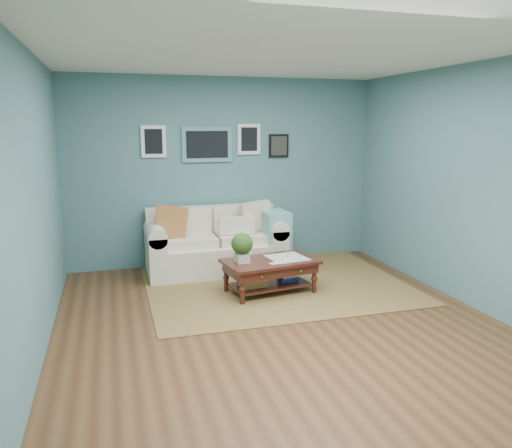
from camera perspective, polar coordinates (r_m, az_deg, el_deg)
name	(u,v)px	position (r m, az deg, el deg)	size (l,w,h in m)	color
room_shell	(278,193)	(4.99, 2.52, 3.58)	(5.00, 5.02, 2.70)	brown
area_rug	(275,284)	(6.49, 2.24, -6.87)	(3.25, 2.60, 0.01)	brown
loveseat	(221,243)	(6.99, -4.03, -2.17)	(1.93, 0.88, 0.99)	beige
coffee_table	(265,266)	(6.07, 1.09, -4.83)	(1.19, 0.81, 0.77)	#351110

